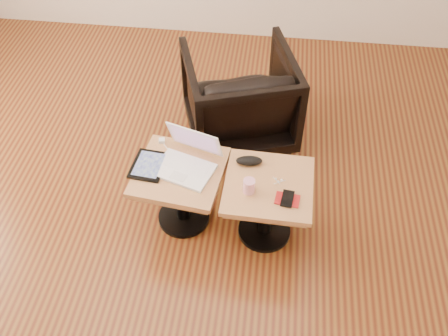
# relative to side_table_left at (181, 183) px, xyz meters

# --- Properties ---
(room_shell) EXTENTS (4.52, 4.52, 2.71)m
(room_shell) POSITION_rel_side_table_left_xyz_m (-0.13, -0.03, 1.01)
(room_shell) COLOR #4D1F10
(room_shell) RESTS_ON ground
(side_table_left) EXTENTS (0.55, 0.55, 0.45)m
(side_table_left) POSITION_rel_side_table_left_xyz_m (0.00, 0.00, 0.00)
(side_table_left) COLOR black
(side_table_left) RESTS_ON ground
(side_table_right) EXTENTS (0.51, 0.51, 0.45)m
(side_table_right) POSITION_rel_side_table_left_xyz_m (0.52, -0.04, 0.00)
(side_table_right) COLOR black
(side_table_right) RESTS_ON ground
(laptop) EXTENTS (0.40, 0.39, 0.23)m
(laptop) POSITION_rel_side_table_left_xyz_m (0.04, 0.04, 0.16)
(laptop) COLOR white
(laptop) RESTS_ON side_table_left
(tablet) EXTENTS (0.21, 0.26, 0.02)m
(tablet) POSITION_rel_side_table_left_xyz_m (-0.18, 0.01, 0.12)
(tablet) COLOR black
(tablet) RESTS_ON side_table_left
(charging_adapter) EXTENTS (0.04, 0.04, 0.02)m
(charging_adapter) POSITION_rel_side_table_left_xyz_m (-0.15, 0.22, 0.12)
(charging_adapter) COLOR white
(charging_adapter) RESTS_ON side_table_left
(glasses_case) EXTENTS (0.16, 0.09, 0.05)m
(glasses_case) POSITION_rel_side_table_left_xyz_m (0.39, 0.10, 0.14)
(glasses_case) COLOR black
(glasses_case) RESTS_ON side_table_right
(striped_cup) EXTENTS (0.08, 0.08, 0.09)m
(striped_cup) POSITION_rel_side_table_left_xyz_m (0.41, -0.11, 0.16)
(striped_cup) COLOR #E24C82
(striped_cup) RESTS_ON side_table_right
(earbuds_tangle) EXTENTS (0.07, 0.05, 0.01)m
(earbuds_tangle) POSITION_rel_side_table_left_xyz_m (0.57, -0.02, 0.12)
(earbuds_tangle) COLOR white
(earbuds_tangle) RESTS_ON side_table_right
(phone_on_sleeve) EXTENTS (0.14, 0.12, 0.02)m
(phone_on_sleeve) POSITION_rel_side_table_left_xyz_m (0.63, -0.15, 0.12)
(phone_on_sleeve) COLOR maroon
(phone_on_sleeve) RESTS_ON side_table_right
(armchair) EXTENTS (0.93, 0.94, 0.68)m
(armchair) POSITION_rel_side_table_left_xyz_m (0.26, 0.85, 0.00)
(armchair) COLOR black
(armchair) RESTS_ON ground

